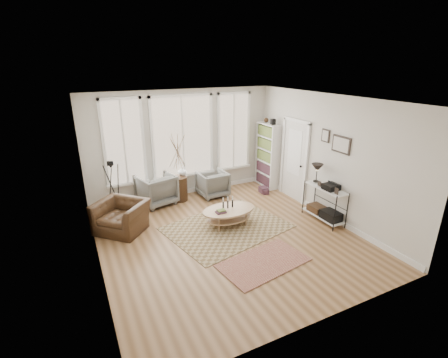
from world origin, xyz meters
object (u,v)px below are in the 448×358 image
armchair_left (156,189)px  armchair_right (213,184)px  low_shelf (324,200)px  accent_chair (121,216)px  coffee_table (229,212)px  bookcase (268,155)px  side_table (178,169)px

armchair_left → armchair_right: bearing=160.3°
low_shelf → accent_chair: bearing=159.9°
armchair_right → coffee_table: bearing=75.7°
bookcase → accent_chair: size_ratio=1.97×
bookcase → side_table: size_ratio=1.10×
armchair_right → side_table: bearing=-8.6°
armchair_left → low_shelf: bearing=126.6°
coffee_table → armchair_right: size_ratio=1.63×
armchair_left → accent_chair: size_ratio=0.85×
side_table → accent_chair: (-1.70, -1.04, -0.56)m
coffee_table → armchair_left: armchair_left is taller
low_shelf → bookcase: bearing=88.7°
low_shelf → armchair_left: (-3.29, 2.68, -0.10)m
bookcase → armchair_left: bearing=177.3°
coffee_table → armchair_left: (-1.17, 1.90, 0.10)m
coffee_table → side_table: 2.03m
low_shelf → armchair_right: bearing=124.4°
bookcase → side_table: bearing=177.4°
bookcase → side_table: bookcase is taller
coffee_table → armchair_right: 1.79m
coffee_table → side_table: (-0.55, 1.86, 0.59)m
armchair_left → side_table: side_table is taller
bookcase → coffee_table: size_ratio=1.63×
low_shelf → coffee_table: bearing=159.8°
accent_chair → coffee_table: bearing=24.3°
low_shelf → coffee_table: size_ratio=1.03×
armchair_right → accent_chair: armchair_right is taller
armchair_right → accent_chair: (-2.64, -0.93, -0.01)m
bookcase → armchair_right: size_ratio=2.66×
coffee_table → accent_chair: size_ratio=1.21×
bookcase → armchair_right: bearing=179.6°
coffee_table → bookcase: bearing=38.7°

